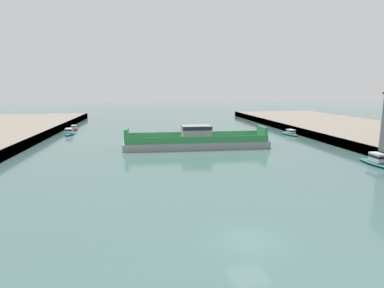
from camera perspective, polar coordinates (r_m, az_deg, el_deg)
name	(u,v)px	position (r m, az deg, el deg)	size (l,w,h in m)	color
ground_plane	(249,241)	(21.20, 10.38, -17.06)	(400.00, 400.00, 0.00)	#476B66
chain_ferry	(196,141)	(51.88, 0.77, 0.63)	(23.80, 6.16, 3.62)	#939399
moored_boat_near_right	(376,160)	(46.16, 30.53, -2.60)	(1.82, 5.69, 1.60)	#237075
moored_boat_mid_left	(290,133)	(68.46, 17.46, 1.93)	(2.46, 5.47, 1.24)	#237075
moored_boat_mid_right	(69,132)	(70.87, -21.51, 2.01)	(1.92, 5.31, 1.41)	#237075
moored_boat_far_left	(74,128)	(78.81, -20.72, 2.74)	(1.77, 5.05, 1.15)	red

